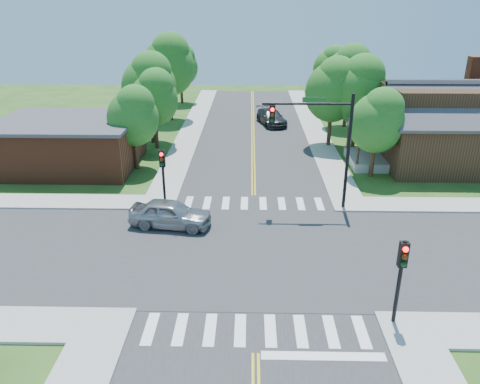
{
  "coord_description": "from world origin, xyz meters",
  "views": [
    {
      "loc": [
        -0.27,
        -21.23,
        12.27
      ],
      "look_at": [
        -0.81,
        2.88,
        2.2
      ],
      "focal_mm": 35.0,
      "sensor_mm": 36.0,
      "label": 1
    }
  ],
  "objects_px": {
    "signal_pole_nw": "(163,167)",
    "signal_mast_ne": "(321,134)",
    "car_silver": "(170,214)",
    "car_dgrey": "(271,117)",
    "signal_pole_se": "(401,267)",
    "house_ne": "(450,123)"
  },
  "relations": [
    {
      "from": "signal_pole_nw",
      "to": "signal_mast_ne",
      "type": "bearing_deg",
      "value": 0.07
    },
    {
      "from": "signal_mast_ne",
      "to": "car_silver",
      "type": "xyz_separation_m",
      "value": [
        -8.71,
        -2.74,
        -4.05
      ]
    },
    {
      "from": "signal_mast_ne",
      "to": "signal_pole_se",
      "type": "xyz_separation_m",
      "value": [
        1.69,
        -11.21,
        -2.19
      ]
    },
    {
      "from": "signal_mast_ne",
      "to": "house_ne",
      "type": "relative_size",
      "value": 0.55
    },
    {
      "from": "signal_mast_ne",
      "to": "signal_pole_nw",
      "type": "relative_size",
      "value": 1.89
    },
    {
      "from": "car_silver",
      "to": "signal_pole_nw",
      "type": "bearing_deg",
      "value": 25.34
    },
    {
      "from": "signal_pole_se",
      "to": "house_ne",
      "type": "relative_size",
      "value": 0.29
    },
    {
      "from": "car_silver",
      "to": "signal_mast_ne",
      "type": "bearing_deg",
      "value": -63.65
    },
    {
      "from": "signal_pole_nw",
      "to": "car_dgrey",
      "type": "xyz_separation_m",
      "value": [
        7.51,
        20.84,
        -1.9
      ]
    },
    {
      "from": "house_ne",
      "to": "car_silver",
      "type": "relative_size",
      "value": 2.65
    },
    {
      "from": "house_ne",
      "to": "car_dgrey",
      "type": "bearing_deg",
      "value": 137.27
    },
    {
      "from": "car_silver",
      "to": "car_dgrey",
      "type": "bearing_deg",
      "value": -6.99
    },
    {
      "from": "signal_pole_nw",
      "to": "house_ne",
      "type": "xyz_separation_m",
      "value": [
        20.71,
        8.66,
        0.67
      ]
    },
    {
      "from": "signal_pole_se",
      "to": "car_dgrey",
      "type": "distance_m",
      "value": 32.31
    },
    {
      "from": "signal_mast_ne",
      "to": "signal_pole_se",
      "type": "relative_size",
      "value": 1.89
    },
    {
      "from": "house_ne",
      "to": "signal_mast_ne",
      "type": "bearing_deg",
      "value": -142.32
    },
    {
      "from": "house_ne",
      "to": "car_dgrey",
      "type": "distance_m",
      "value": 18.14
    },
    {
      "from": "signal_pole_se",
      "to": "house_ne",
      "type": "distance_m",
      "value": 22.03
    },
    {
      "from": "signal_mast_ne",
      "to": "signal_pole_se",
      "type": "bearing_deg",
      "value": -81.44
    },
    {
      "from": "signal_mast_ne",
      "to": "car_silver",
      "type": "height_order",
      "value": "signal_mast_ne"
    },
    {
      "from": "car_silver",
      "to": "car_dgrey",
      "type": "distance_m",
      "value": 24.51
    },
    {
      "from": "house_ne",
      "to": "car_silver",
      "type": "bearing_deg",
      "value": -150.23
    }
  ]
}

